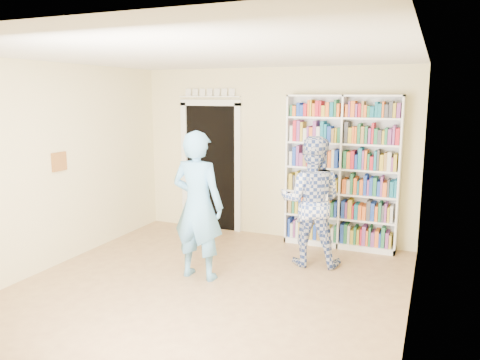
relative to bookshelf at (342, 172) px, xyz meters
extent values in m
plane|color=#956948|center=(-1.13, -2.34, -1.15)|extent=(5.00, 5.00, 0.00)
plane|color=white|center=(-1.13, -2.34, 1.55)|extent=(5.00, 5.00, 0.00)
plane|color=beige|center=(-1.13, 0.16, 0.20)|extent=(4.50, 0.00, 4.50)
plane|color=beige|center=(-3.38, -2.34, 0.20)|extent=(0.00, 5.00, 5.00)
plane|color=beige|center=(1.12, -2.34, 0.20)|extent=(0.00, 5.00, 5.00)
cube|color=white|center=(0.00, 0.00, -0.01)|extent=(1.66, 0.31, 2.28)
cube|color=white|center=(0.00, 0.00, -0.01)|extent=(0.03, 0.31, 2.28)
cube|color=black|center=(-2.23, 0.14, -0.10)|extent=(0.90, 0.03, 2.10)
cube|color=white|center=(-2.73, 0.12, -0.10)|extent=(0.10, 0.06, 2.20)
cube|color=white|center=(-1.73, 0.12, -0.10)|extent=(0.10, 0.06, 2.20)
cube|color=white|center=(-2.23, 0.12, 1.00)|extent=(1.10, 0.06, 0.10)
cube|color=white|center=(-2.23, 0.12, 1.10)|extent=(1.10, 0.08, 0.02)
cube|color=brown|center=(-3.36, -2.14, 0.25)|extent=(0.03, 0.25, 0.25)
imported|color=#5EA2D1|center=(-1.40, -1.92, -0.22)|extent=(0.69, 0.47, 1.86)
imported|color=#304892|center=(-0.23, -0.91, -0.28)|extent=(0.94, 0.79, 1.75)
cube|color=white|center=(-0.08, -1.08, -0.06)|extent=(0.20, 0.13, 0.32)
camera|label=1|loc=(1.26, -6.91, 1.13)|focal=35.00mm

